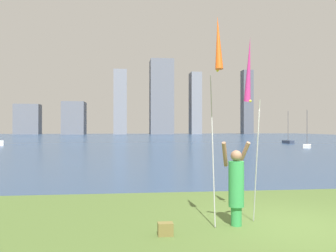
# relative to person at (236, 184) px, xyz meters

# --- Properties ---
(ground) EXTENTS (120.00, 138.00, 0.12)m
(ground) POSITION_rel_person_xyz_m (1.29, 50.84, -0.94)
(ground) COLOR #4C662D
(person) EXTENTS (0.66, 0.48, 1.79)m
(person) POSITION_rel_person_xyz_m (0.00, 0.00, 0.00)
(person) COLOR green
(person) RESTS_ON ground
(kite_flag_left) EXTENTS (0.16, 0.84, 4.35)m
(kite_flag_left) POSITION_rel_person_xyz_m (-0.49, -0.36, 2.78)
(kite_flag_left) COLOR #B2B2B7
(kite_flag_left) RESTS_ON ground
(kite_flag_right) EXTENTS (0.16, 0.89, 4.15)m
(kite_flag_right) POSITION_rel_person_xyz_m (0.49, 0.57, 2.46)
(kite_flag_right) COLOR #B2B2B7
(kite_flag_right) RESTS_ON ground
(bag) EXTENTS (0.29, 0.20, 0.25)m
(bag) POSITION_rel_person_xyz_m (-1.57, -0.52, -0.76)
(bag) COLOR olive
(bag) RESTS_ON ground
(sailboat_1) EXTENTS (1.00, 1.85, 4.33)m
(sailboat_1) POSITION_rel_person_xyz_m (19.11, 37.78, -0.62)
(sailboat_1) COLOR #333D51
(sailboat_1) RESTS_ON ground
(sailboat_7) EXTENTS (1.49, 1.84, 3.93)m
(sailboat_7) POSITION_rel_person_xyz_m (16.17, 27.26, -0.64)
(sailboat_7) COLOR silver
(sailboat_7) RESTS_ON ground
(skyline_tower_0) EXTENTS (7.83, 4.90, 9.68)m
(skyline_tower_0) POSITION_rel_person_xyz_m (-34.11, 110.86, 3.96)
(skyline_tower_0) COLOR slate
(skyline_tower_0) RESTS_ON ground
(skyline_tower_1) EXTENTS (6.90, 7.95, 10.31)m
(skyline_tower_1) POSITION_rel_person_xyz_m (-19.03, 107.79, 4.28)
(skyline_tower_1) COLOR slate
(skyline_tower_1) RESTS_ON ground
(skyline_tower_2) EXTENTS (4.20, 7.54, 20.77)m
(skyline_tower_2) POSITION_rel_person_xyz_m (-4.46, 108.96, 9.50)
(skyline_tower_2) COLOR gray
(skyline_tower_2) RESTS_ON ground
(skyline_tower_3) EXTENTS (7.50, 7.67, 24.27)m
(skyline_tower_3) POSITION_rel_person_xyz_m (8.90, 108.05, 11.26)
(skyline_tower_3) COLOR slate
(skyline_tower_3) RESTS_ON ground
(skyline_tower_4) EXTENTS (3.42, 5.69, 20.22)m
(skyline_tower_4) POSITION_rel_person_xyz_m (20.07, 107.40, 9.23)
(skyline_tower_4) COLOR gray
(skyline_tower_4) RESTS_ON ground
(skyline_tower_5) EXTENTS (3.41, 3.63, 21.56)m
(skyline_tower_5) POSITION_rel_person_xyz_m (38.17, 108.71, 9.90)
(skyline_tower_5) COLOR #565B66
(skyline_tower_5) RESTS_ON ground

